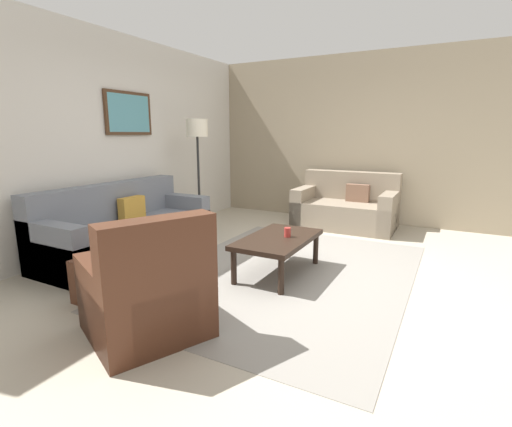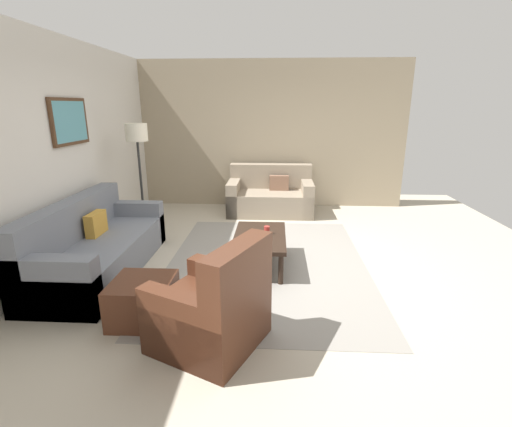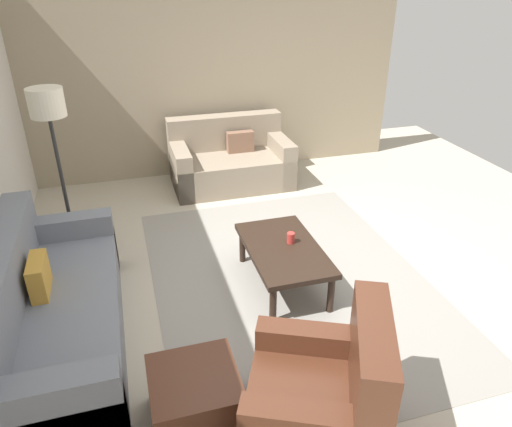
# 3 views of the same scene
# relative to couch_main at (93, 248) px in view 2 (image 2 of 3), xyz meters

# --- Properties ---
(ground_plane) EXTENTS (8.00, 8.00, 0.00)m
(ground_plane) POSITION_rel_couch_main_xyz_m (0.31, -2.10, -0.30)
(ground_plane) COLOR #B2A893
(rear_partition) EXTENTS (6.00, 0.12, 2.80)m
(rear_partition) POSITION_rel_couch_main_xyz_m (0.31, 0.50, 1.10)
(rear_partition) COLOR silver
(rear_partition) RESTS_ON ground_plane
(stone_feature_panel) EXTENTS (0.12, 5.20, 2.80)m
(stone_feature_panel) POSITION_rel_couch_main_xyz_m (3.31, -2.10, 1.10)
(stone_feature_panel) COLOR gray
(stone_feature_panel) RESTS_ON ground_plane
(area_rug) EXTENTS (3.43, 2.52, 0.01)m
(area_rug) POSITION_rel_couch_main_xyz_m (0.31, -2.10, -0.29)
(area_rug) COLOR gray
(area_rug) RESTS_ON ground_plane
(couch_main) EXTENTS (2.22, 0.90, 0.88)m
(couch_main) POSITION_rel_couch_main_xyz_m (0.00, 0.00, 0.00)
(couch_main) COLOR slate
(couch_main) RESTS_ON ground_plane
(couch_loveseat) EXTENTS (0.92, 1.56, 0.88)m
(couch_loveseat) POSITION_rel_couch_main_xyz_m (2.75, -2.11, 0.00)
(couch_loveseat) COLOR gray
(couch_loveseat) RESTS_ON ground_plane
(armchair_leather) EXTENTS (1.06, 1.06, 0.95)m
(armchair_leather) POSITION_rel_couch_main_xyz_m (-1.36, -1.72, 0.01)
(armchair_leather) COLOR #4C2819
(armchair_leather) RESTS_ON ground_plane
(ottoman) EXTENTS (0.56, 0.56, 0.40)m
(ottoman) POSITION_rel_couch_main_xyz_m (-1.01, -0.97, -0.10)
(ottoman) COLOR #4C2819
(ottoman) RESTS_ON ground_plane
(coffee_table) EXTENTS (1.10, 0.64, 0.41)m
(coffee_table) POSITION_rel_couch_main_xyz_m (0.27, -2.02, 0.06)
(coffee_table) COLOR black
(coffee_table) RESTS_ON ground_plane
(cup) EXTENTS (0.07, 0.07, 0.10)m
(cup) POSITION_rel_couch_main_xyz_m (0.32, -2.10, 0.16)
(cup) COLOR #B2332D
(cup) RESTS_ON coffee_table
(lamp_standing) EXTENTS (0.32, 0.32, 1.71)m
(lamp_standing) POSITION_rel_couch_main_xyz_m (1.42, -0.13, 1.11)
(lamp_standing) COLOR black
(lamp_standing) RESTS_ON ground_plane
(framed_artwork) EXTENTS (0.80, 0.04, 0.58)m
(framed_artwork) POSITION_rel_couch_main_xyz_m (0.61, 0.41, 1.47)
(framed_artwork) COLOR #472D1C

